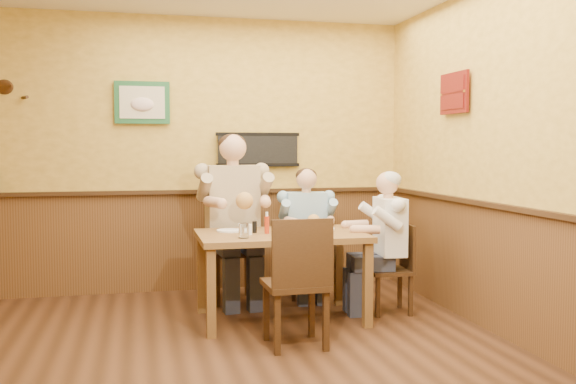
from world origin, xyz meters
name	(u,v)px	position (x,y,z in m)	size (l,w,h in m)	color
room	(197,115)	(0.14, 0.17, 1.69)	(5.02, 5.03, 2.81)	#321C0F
dining_table	(281,244)	(0.92, 1.14, 0.66)	(1.40, 0.90, 0.75)	brown
chair_back_left	(233,249)	(0.62, 1.90, 0.50)	(0.46, 0.46, 1.01)	#3C2613
chair_back_right	(306,257)	(1.35, 1.91, 0.40)	(0.37, 0.37, 0.80)	#3C2613
chair_right_end	(389,269)	(1.91, 1.16, 0.40)	(0.37, 0.37, 0.79)	#3C2613
chair_near_side	(295,281)	(0.87, 0.42, 0.48)	(0.45, 0.45, 0.97)	#3C2613
diner_tan_shirt	(233,227)	(0.62, 1.90, 0.72)	(0.66, 0.66, 1.44)	tan
diner_blue_polo	(306,239)	(1.35, 1.91, 0.57)	(0.53, 0.53, 1.14)	#8DB5D3
diner_white_elder	(390,250)	(1.91, 1.16, 0.57)	(0.52, 0.52, 1.13)	white
water_glass_left	(244,231)	(0.56, 0.90, 0.81)	(0.08, 0.08, 0.12)	white
water_glass_mid	(317,230)	(1.14, 0.80, 0.81)	(0.08, 0.08, 0.12)	white
cola_tumbler	(318,227)	(1.20, 0.97, 0.81)	(0.09, 0.09, 0.12)	black
hot_sauce_bottle	(267,224)	(0.80, 1.12, 0.83)	(0.04, 0.04, 0.16)	#B22F13
salt_shaker	(250,229)	(0.64, 1.08, 0.79)	(0.04, 0.04, 0.09)	white
pepper_shaker	(255,227)	(0.70, 1.18, 0.80)	(0.04, 0.04, 0.10)	black
plate_far_left	(230,230)	(0.51, 1.33, 0.76)	(0.23, 0.23, 0.02)	white
plate_far_right	(321,229)	(1.32, 1.27, 0.76)	(0.24, 0.24, 0.02)	white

